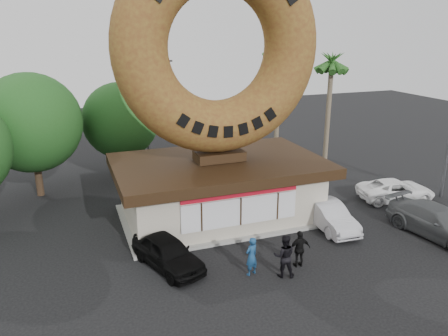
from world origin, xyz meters
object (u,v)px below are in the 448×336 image
car_white (396,190)px  car_silver (329,215)px  donut_shop (219,187)px  person_left (251,256)px  giant_donut (219,48)px  car_black (168,252)px  street_lamp (148,109)px  person_center (284,256)px  person_right (300,249)px  car_grey (437,222)px

car_white → car_silver: bearing=119.1°
donut_shop → person_left: donut_shop is taller
donut_shop → person_left: 6.25m
giant_donut → car_black: size_ratio=2.60×
street_lamp → car_silver: street_lamp is taller
giant_donut → person_left: (-0.75, -6.16, -8.28)m
person_center → car_white: 11.77m
person_right → car_white: size_ratio=0.37×
car_grey → person_left: bearing=171.2°
car_black → car_white: 15.19m
person_left → car_silver: (5.68, 2.83, -0.17)m
donut_shop → street_lamp: bearing=100.5°
street_lamp → person_center: size_ratio=4.19×
giant_donut → street_lamp: size_ratio=1.34×
car_grey → car_white: bearing=63.4°
car_black → person_center: bearing=-48.7°
street_lamp → person_right: size_ratio=4.70×
car_silver → car_grey: size_ratio=0.79×
giant_donut → car_black: giant_donut is taller
giant_donut → street_lamp: 11.19m
person_left → car_white: 12.65m
car_silver → car_white: size_ratio=0.91×
giant_donut → person_right: bearing=-76.5°
donut_shop → person_left: size_ratio=6.47×
car_black → car_grey: bearing=-27.2°
car_silver → car_black: bearing=-171.3°
donut_shop → street_lamp: street_lamp is taller
giant_donut → car_black: bearing=-132.6°
street_lamp → car_grey: (11.38, -16.05, -3.71)m
giant_donut → car_silver: giant_donut is taller
street_lamp → car_silver: bearing=-63.0°
giant_donut → street_lamp: (-1.86, 10.00, -4.67)m
car_black → car_white: car_black is taller
person_right → car_silver: size_ratio=0.41×
person_left → car_black: 3.70m
donut_shop → giant_donut: bearing=90.0°
giant_donut → person_center: 10.63m
person_left → person_center: 1.38m
person_right → car_black: size_ratio=0.41×
car_silver → giant_donut: bearing=148.4°
street_lamp → car_silver: 15.43m
donut_shop → person_right: donut_shop is taller
street_lamp → person_center: bearing=-82.0°
car_black → car_grey: (13.48, -1.75, 0.07)m
person_left → car_grey: person_left is taller
car_white → car_grey: bearing=174.2°
person_center → car_grey: size_ratio=0.36×
car_black → street_lamp: bearing=61.9°
donut_shop → street_lamp: 10.54m
donut_shop → car_grey: (9.53, -6.03, -1.00)m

